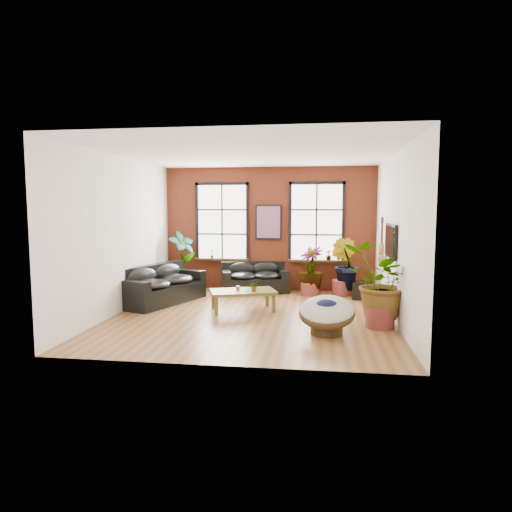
{
  "coord_description": "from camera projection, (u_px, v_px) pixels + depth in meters",
  "views": [
    {
      "loc": [
        1.44,
        -9.71,
        2.34
      ],
      "look_at": [
        0.0,
        0.6,
        1.25
      ],
      "focal_mm": 32.0,
      "sensor_mm": 36.0,
      "label": 1
    }
  ],
  "objects": [
    {
      "name": "pot_back_right",
      "position": [
        343.0,
        288.0,
        12.35
      ],
      "size": [
        0.56,
        0.56,
        0.4
      ],
      "rotation": [
        0.0,
        0.0,
        -0.01
      ],
      "color": "maroon",
      "rests_on": "ground"
    },
    {
      "name": "coffee_table",
      "position": [
        243.0,
        293.0,
        10.45
      ],
      "size": [
        1.66,
        1.27,
        0.56
      ],
      "rotation": [
        0.0,
        0.0,
        0.34
      ],
      "color": "#524C1D",
      "rests_on": "ground"
    },
    {
      "name": "table_plant",
      "position": [
        254.0,
        286.0,
        10.31
      ],
      "size": [
        0.23,
        0.21,
        0.24
      ],
      "primitive_type": "imported",
      "rotation": [
        0.0,
        0.0,
        0.09
      ],
      "color": "#1A3D10",
      "rests_on": "coffee_table"
    },
    {
      "name": "sofa_back",
      "position": [
        254.0,
        279.0,
        12.78
      ],
      "size": [
        1.99,
        1.35,
        0.83
      ],
      "rotation": [
        0.0,
        0.0,
        0.28
      ],
      "color": "black",
      "rests_on": "ground"
    },
    {
      "name": "media_box",
      "position": [
        364.0,
        291.0,
        11.78
      ],
      "size": [
        0.61,
        0.54,
        0.44
      ],
      "rotation": [
        0.0,
        0.0,
        -0.2
      ],
      "color": "black",
      "rests_on": "ground"
    },
    {
      "name": "floor_plant_mid",
      "position": [
        311.0,
        268.0,
        12.3
      ],
      "size": [
        0.92,
        0.92,
        1.18
      ],
      "primitive_type": "imported",
      "rotation": [
        0.0,
        0.0,
        5.64
      ],
      "color": "#1A3D10",
      "rests_on": "ground"
    },
    {
      "name": "sill_plant_left",
      "position": [
        212.0,
        254.0,
        13.21
      ],
      "size": [
        0.17,
        0.17,
        0.27
      ],
      "primitive_type": "imported",
      "rotation": [
        0.0,
        0.0,
        0.79
      ],
      "color": "#1A3D10",
      "rests_on": "room"
    },
    {
      "name": "poster",
      "position": [
        269.0,
        222.0,
        12.94
      ],
      "size": [
        0.74,
        0.06,
        0.98
      ],
      "color": "black",
      "rests_on": "room"
    },
    {
      "name": "floor_plant_back_left",
      "position": [
        182.0,
        258.0,
        12.97
      ],
      "size": [
        0.94,
        0.98,
        1.55
      ],
      "primitive_type": "imported",
      "rotation": [
        0.0,
        0.0,
        0.91
      ],
      "color": "#1A3D10",
      "rests_on": "ground"
    },
    {
      "name": "sofa_left",
      "position": [
        160.0,
        286.0,
        11.33
      ],
      "size": [
        1.76,
        2.55,
        0.93
      ],
      "rotation": [
        0.0,
        0.0,
        1.21
      ],
      "color": "black",
      "rests_on": "ground"
    },
    {
      "name": "pot_back_left",
      "position": [
        183.0,
        284.0,
        13.02
      ],
      "size": [
        0.51,
        0.51,
        0.35
      ],
      "rotation": [
        0.0,
        0.0,
        0.07
      ],
      "color": "maroon",
      "rests_on": "ground"
    },
    {
      "name": "tv_wall_unit",
      "position": [
        388.0,
        245.0,
        10.03
      ],
      "size": [
        0.13,
        1.86,
        1.2
      ],
      "color": "black",
      "rests_on": "room"
    },
    {
      "name": "pot_right_wall",
      "position": [
        380.0,
        317.0,
        8.97
      ],
      "size": [
        0.6,
        0.6,
        0.42
      ],
      "rotation": [
        0.0,
        0.0,
        -0.05
      ],
      "color": "maroon",
      "rests_on": "ground"
    },
    {
      "name": "sill_plant_right",
      "position": [
        329.0,
        255.0,
        12.75
      ],
      "size": [
        0.19,
        0.19,
        0.27
      ],
      "primitive_type": "imported",
      "rotation": [
        0.0,
        0.0,
        3.49
      ],
      "color": "#1A3D10",
      "rests_on": "room"
    },
    {
      "name": "pot_mid",
      "position": [
        310.0,
        289.0,
        12.33
      ],
      "size": [
        0.6,
        0.6,
        0.35
      ],
      "rotation": [
        0.0,
        0.0,
        -0.27
      ],
      "color": "maroon",
      "rests_on": "ground"
    },
    {
      "name": "papasan_chair",
      "position": [
        327.0,
        313.0,
        8.48
      ],
      "size": [
        1.14,
        1.16,
        0.78
      ],
      "rotation": [
        0.0,
        0.0,
        -0.11
      ],
      "color": "#3A2914",
      "rests_on": "ground"
    },
    {
      "name": "room",
      "position": [
        253.0,
        236.0,
        9.97
      ],
      "size": [
        6.04,
        6.54,
        3.54
      ],
      "color": "brown",
      "rests_on": "ground"
    },
    {
      "name": "floor_plant_back_right",
      "position": [
        344.0,
        264.0,
        12.28
      ],
      "size": [
        0.99,
        0.98,
        1.4
      ],
      "primitive_type": "imported",
      "rotation": [
        0.0,
        0.0,
        2.42
      ],
      "color": "#1A3D10",
      "rests_on": "ground"
    },
    {
      "name": "floor_plant_right_wall",
      "position": [
        380.0,
        282.0,
        8.92
      ],
      "size": [
        1.75,
        1.7,
        1.49
      ],
      "primitive_type": "imported",
      "rotation": [
        0.0,
        0.0,
        3.71
      ],
      "color": "#1A3D10",
      "rests_on": "ground"
    }
  ]
}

